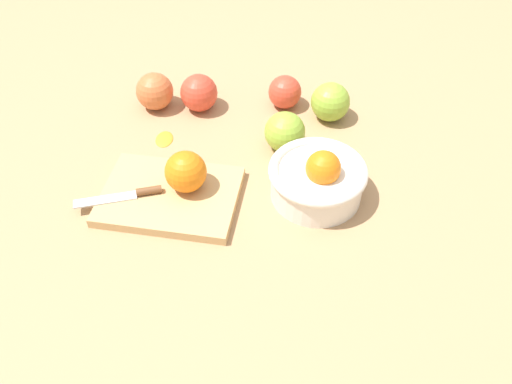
% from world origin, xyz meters
% --- Properties ---
extents(ground_plane, '(2.40, 2.40, 0.00)m').
position_xyz_m(ground_plane, '(0.00, 0.00, 0.00)').
color(ground_plane, tan).
extents(bowl, '(0.18, 0.18, 0.10)m').
position_xyz_m(bowl, '(-0.15, 0.06, 0.04)').
color(bowl, white).
rests_on(bowl, ground_plane).
extents(cutting_board, '(0.27, 0.22, 0.02)m').
position_xyz_m(cutting_board, '(0.12, 0.07, 0.01)').
color(cutting_board, tan).
rests_on(cutting_board, ground_plane).
extents(orange_on_board, '(0.07, 0.07, 0.07)m').
position_xyz_m(orange_on_board, '(0.09, 0.06, 0.06)').
color(orange_on_board, orange).
rests_on(orange_on_board, cutting_board).
extents(knife, '(0.16, 0.05, 0.01)m').
position_xyz_m(knife, '(0.19, 0.08, 0.02)').
color(knife, silver).
rests_on(knife, cutting_board).
extents(apple_front_left, '(0.07, 0.07, 0.07)m').
position_xyz_m(apple_front_left, '(-0.10, -0.21, 0.04)').
color(apple_front_left, '#D6422D').
rests_on(apple_front_left, ground_plane).
extents(apple_front_right, '(0.08, 0.08, 0.08)m').
position_xyz_m(apple_front_right, '(0.08, -0.20, 0.04)').
color(apple_front_right, '#D6422D').
rests_on(apple_front_right, ground_plane).
extents(apple_front_left_2, '(0.08, 0.08, 0.08)m').
position_xyz_m(apple_front_left_2, '(-0.09, -0.07, 0.04)').
color(apple_front_left_2, '#8EB738').
rests_on(apple_front_left_2, ground_plane).
extents(apple_front_right_2, '(0.08, 0.08, 0.08)m').
position_xyz_m(apple_front_right_2, '(0.18, -0.21, 0.04)').
color(apple_front_right_2, '#CC6638').
rests_on(apple_front_right_2, ground_plane).
extents(apple_front_left_3, '(0.08, 0.08, 0.08)m').
position_xyz_m(apple_front_left_3, '(-0.19, -0.17, 0.04)').
color(apple_front_left_3, '#8EB738').
rests_on(apple_front_left_3, ground_plane).
extents(citrus_peel, '(0.04, 0.05, 0.01)m').
position_xyz_m(citrus_peel, '(0.15, -0.10, 0.00)').
color(citrus_peel, orange).
rests_on(citrus_peel, ground_plane).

